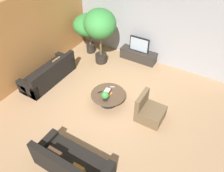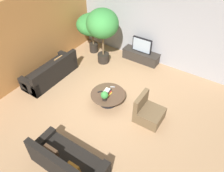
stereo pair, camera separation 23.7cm
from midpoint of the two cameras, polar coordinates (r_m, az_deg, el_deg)
The scene contains 15 objects.
ground_plane at distance 7.40m, azimuth -0.56°, elevation -4.73°, with size 24.00×24.00×0.00m, color #9E7A56.
back_wall_stone at distance 8.91m, azimuth 11.46°, elevation 15.06°, with size 7.40×0.12×3.00m, color #939399.
side_wall_left at distance 8.49m, azimuth -18.93°, elevation 12.25°, with size 0.12×7.40×3.00m, color #B2753D.
media_console at distance 9.36m, azimuth 8.27°, elevation 7.79°, with size 1.56×0.50×0.43m.
television at distance 9.09m, azimuth 8.58°, elevation 10.48°, with size 0.83×0.13×0.62m.
coffee_table at distance 7.26m, azimuth -0.15°, elevation -2.73°, with size 1.15×1.15×0.39m.
couch_by_wall at distance 8.52m, azimuth -14.88°, elevation 3.41°, with size 0.84×2.19×0.84m.
couch_near_entry at distance 5.86m, azimuth -10.32°, elevation -19.01°, with size 2.00×0.84×0.84m.
armchair_wicker at distance 6.87m, azimuth 10.37°, elevation -6.87°, with size 0.80×0.76×0.86m.
potted_palm_tall at distance 9.41m, azimuth -4.41°, elevation 15.54°, with size 1.33×1.33×1.73m.
potted_palm_corner at distance 8.50m, azimuth -1.68°, elevation 15.54°, with size 1.24×1.24×2.27m.
potted_plant_tabletop at distance 6.86m, azimuth -0.98°, elevation -2.53°, with size 0.24×0.24×0.33m.
book_stack at distance 7.16m, azimuth -0.29°, elevation -1.55°, with size 0.24×0.29×0.16m.
remote_black at distance 7.26m, azimuth -2.24°, elevation -1.50°, with size 0.04×0.16×0.02m, color black.
remote_silver at distance 7.44m, azimuth 1.04°, elevation -0.22°, with size 0.04×0.16×0.02m, color gray.
Camera 2 is at (2.97, -4.21, 5.31)m, focal length 35.00 mm.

